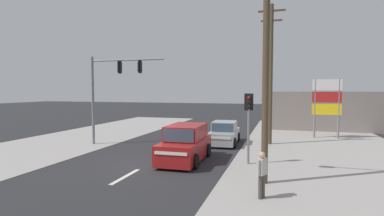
# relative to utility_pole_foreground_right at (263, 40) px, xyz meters

# --- Properties ---
(ground_plane) EXTENTS (140.00, 140.00, 0.00)m
(ground_plane) POSITION_rel_utility_pole_foreground_right_xyz_m (-5.67, 1.29, -5.68)
(ground_plane) COLOR #28282B
(lane_dash_near) EXTENTS (0.20, 2.40, 0.01)m
(lane_dash_near) POSITION_rel_utility_pole_foreground_right_xyz_m (-5.67, -0.71, -5.68)
(lane_dash_near) COLOR silver
(lane_dash_near) RESTS_ON ground
(lane_dash_mid) EXTENTS (0.20, 2.40, 0.01)m
(lane_dash_mid) POSITION_rel_utility_pole_foreground_right_xyz_m (-5.67, 4.29, -5.68)
(lane_dash_mid) COLOR silver
(lane_dash_mid) RESTS_ON ground
(lane_dash_far) EXTENTS (0.20, 2.40, 0.01)m
(lane_dash_far) POSITION_rel_utility_pole_foreground_right_xyz_m (-5.67, 9.29, -5.68)
(lane_dash_far) COLOR silver
(lane_dash_far) RESTS_ON ground
(kerb_right_verge) EXTENTS (10.00, 44.00, 0.02)m
(kerb_right_verge) POSITION_rel_utility_pole_foreground_right_xyz_m (3.33, 3.29, -5.67)
(kerb_right_verge) COLOR #A39E99
(kerb_right_verge) RESTS_ON ground
(kerb_left_verge) EXTENTS (8.00, 40.00, 0.02)m
(kerb_left_verge) POSITION_rel_utility_pole_foreground_right_xyz_m (-14.17, 5.29, -5.67)
(kerb_left_verge) COLOR #A39E99
(kerb_left_verge) RESTS_ON ground
(utility_pole_foreground_right) EXTENTS (3.78, 0.30, 10.63)m
(utility_pole_foreground_right) POSITION_rel_utility_pole_foreground_right_xyz_m (0.00, 0.00, 0.00)
(utility_pole_foreground_right) COLOR #4C3D2B
(utility_pole_foreground_right) RESTS_ON ground
(utility_pole_midground_right) EXTENTS (1.80, 0.26, 9.51)m
(utility_pole_midground_right) POSITION_rel_utility_pole_foreground_right_xyz_m (0.02, 9.06, -0.69)
(utility_pole_midground_right) COLOR #4C3D2B
(utility_pole_midground_right) RESTS_ON ground
(traffic_signal_mast) EXTENTS (5.29, 0.47, 6.00)m
(traffic_signal_mast) POSITION_rel_utility_pole_foreground_right_xyz_m (-10.35, 5.66, -1.54)
(traffic_signal_mast) COLOR slate
(traffic_signal_mast) RESTS_ON ground
(pedestal_signal_right_kerb) EXTENTS (0.44, 0.29, 3.56)m
(pedestal_signal_right_kerb) POSITION_rel_utility_pole_foreground_right_xyz_m (-0.82, 2.96, -3.27)
(pedestal_signal_right_kerb) COLOR slate
(pedestal_signal_right_kerb) RESTS_ON ground
(shopping_plaza_sign) EXTENTS (2.10, 0.16, 4.60)m
(shopping_plaza_sign) POSITION_rel_utility_pole_foreground_right_xyz_m (4.11, 12.95, -2.70)
(shopping_plaza_sign) COLOR slate
(shopping_plaza_sign) RESTS_ON ground
(shopfront_wall_far) EXTENTS (12.00, 1.00, 3.60)m
(shopfront_wall_far) POSITION_rel_utility_pole_foreground_right_xyz_m (5.33, 17.29, -3.88)
(shopfront_wall_far) COLOR gray
(shopfront_wall_far) RESTS_ON ground
(suv_kerbside_parked) EXTENTS (2.12, 4.57, 1.90)m
(suv_kerbside_parked) POSITION_rel_utility_pole_foreground_right_xyz_m (-4.07, 2.80, -4.80)
(suv_kerbside_parked) COLOR maroon
(suv_kerbside_parked) RESTS_ON ground
(sedan_crossing_left) EXTENTS (2.00, 4.29, 1.56)m
(sedan_crossing_left) POSITION_rel_utility_pole_foreground_right_xyz_m (-3.02, 8.37, -4.98)
(sedan_crossing_left) COLOR #A3A8AD
(sedan_crossing_left) RESTS_ON ground
(pedestrian_at_kerb) EXTENTS (0.35, 0.51, 1.63)m
(pedestrian_at_kerb) POSITION_rel_utility_pole_foreground_right_xyz_m (0.13, -1.76, -4.76)
(pedestrian_at_kerb) COLOR #47423D
(pedestrian_at_kerb) RESTS_ON ground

